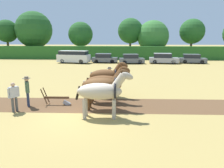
% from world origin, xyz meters
% --- Properties ---
extents(ground_plane, '(240.00, 240.00, 0.00)m').
position_xyz_m(ground_plane, '(0.00, 0.00, 0.00)').
color(ground_plane, '#A88E4C').
extents(plowed_furrow_strip, '(24.11, 3.49, 0.01)m').
position_xyz_m(plowed_furrow_strip, '(-2.68, 1.74, 0.00)').
color(plowed_furrow_strip, brown).
rests_on(plowed_furrow_strip, ground).
extents(hedgerow, '(58.36, 1.54, 2.44)m').
position_xyz_m(hedgerow, '(0.00, 30.54, 1.22)').
color(hedgerow, '#286023').
rests_on(hedgerow, ground).
extents(tree_far_left, '(4.59, 4.59, 7.62)m').
position_xyz_m(tree_far_left, '(-22.09, 33.92, 5.30)').
color(tree_far_left, '#4C3823').
rests_on(tree_far_left, ground).
extents(tree_left, '(7.48, 7.48, 9.35)m').
position_xyz_m(tree_left, '(-16.70, 34.78, 5.60)').
color(tree_left, '#423323').
rests_on(tree_left, ground).
extents(tree_center_left, '(4.96, 4.96, 7.17)m').
position_xyz_m(tree_center_left, '(-6.84, 34.26, 4.67)').
color(tree_center_left, '#423323').
rests_on(tree_center_left, ground).
extents(tree_center, '(5.12, 5.12, 7.93)m').
position_xyz_m(tree_center, '(3.26, 35.32, 5.35)').
color(tree_center, '#423323').
rests_on(tree_center, ground).
extents(tree_center_right, '(6.35, 6.35, 7.45)m').
position_xyz_m(tree_center_right, '(7.81, 34.78, 4.27)').
color(tree_center_right, '#4C3823').
rests_on(tree_center_right, ground).
extents(tree_right, '(4.92, 4.92, 7.70)m').
position_xyz_m(tree_right, '(15.51, 34.79, 5.21)').
color(tree_right, brown).
rests_on(tree_right, ground).
extents(draft_horse_lead_left, '(2.94, 0.93, 2.42)m').
position_xyz_m(draft_horse_lead_left, '(1.10, -0.20, 1.36)').
color(draft_horse_lead_left, '#B2A38E').
rests_on(draft_horse_lead_left, ground).
extents(draft_horse_lead_right, '(2.86, 0.93, 2.36)m').
position_xyz_m(draft_horse_lead_right, '(1.06, 1.15, 1.37)').
color(draft_horse_lead_right, '#513319').
rests_on(draft_horse_lead_right, ground).
extents(draft_horse_trail_left, '(2.90, 0.92, 2.35)m').
position_xyz_m(draft_horse_trail_left, '(1.04, 2.50, 1.29)').
color(draft_horse_trail_left, brown).
rests_on(draft_horse_trail_left, ground).
extents(draft_horse_trail_right, '(2.75, 0.97, 2.46)m').
position_xyz_m(draft_horse_trail_right, '(1.00, 3.84, 1.43)').
color(draft_horse_trail_right, brown).
rests_on(draft_horse_trail_right, ground).
extents(plow, '(1.75, 0.47, 1.13)m').
position_xyz_m(plow, '(-1.73, 1.76, 0.32)').
color(plow, '#4C331E').
rests_on(plow, ground).
extents(farmer_at_plow, '(0.45, 0.62, 1.79)m').
position_xyz_m(farmer_at_plow, '(-3.43, 1.35, 1.06)').
color(farmer_at_plow, '#28334C').
rests_on(farmer_at_plow, ground).
extents(farmer_beside_team, '(0.46, 0.58, 1.80)m').
position_xyz_m(farmer_beside_team, '(1.07, 5.70, 1.07)').
color(farmer_beside_team, '#4C4C4C').
rests_on(farmer_beside_team, ground).
extents(farmer_onlooker_left, '(0.42, 0.57, 1.63)m').
position_xyz_m(farmer_onlooker_left, '(-3.74, 0.37, 0.94)').
color(farmer_onlooker_left, '#4C4C4C').
rests_on(farmer_onlooker_left, ground).
extents(parked_van, '(5.33, 2.73, 1.97)m').
position_xyz_m(parked_van, '(-5.98, 23.91, 1.02)').
color(parked_van, silver).
rests_on(parked_van, ground).
extents(parked_car_left, '(4.14, 1.88, 1.49)m').
position_xyz_m(parked_car_left, '(-1.11, 24.61, 0.72)').
color(parked_car_left, '#565B66').
rests_on(parked_car_left, ground).
extents(parked_car_center_left, '(4.00, 2.10, 1.49)m').
position_xyz_m(parked_car_center_left, '(3.22, 23.71, 0.72)').
color(parked_car_center_left, '#565B66').
rests_on(parked_car_center_left, ground).
extents(parked_car_center, '(4.62, 2.19, 1.60)m').
position_xyz_m(parked_car_center, '(8.25, 24.15, 0.77)').
color(parked_car_center, '#9E9EA8').
rests_on(parked_car_center, ground).
extents(parked_car_center_right, '(4.27, 2.21, 1.44)m').
position_xyz_m(parked_car_center_right, '(12.91, 24.78, 0.69)').
color(parked_car_center_right, '#565B66').
rests_on(parked_car_center_right, ground).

